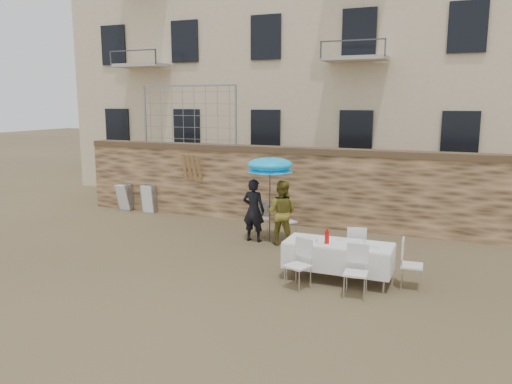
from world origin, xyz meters
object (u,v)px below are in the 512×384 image
at_px(table_chair_back, 356,247).
at_px(banquet_table, 338,245).
at_px(woman_dress, 281,213).
at_px(couple_chair_right, 287,220).
at_px(chair_stack_left, 128,196).
at_px(umbrella, 270,167).
at_px(chair_stack_right, 151,198).
at_px(man_suit, 254,210).
at_px(table_chair_front_right, 356,272).
at_px(soda_bottle, 327,237).
at_px(couple_chair_left, 262,218).
at_px(table_chair_side, 412,264).
at_px(table_chair_front_left, 298,265).

bearing_deg(table_chair_back, banquet_table, 63.32).
bearing_deg(woman_dress, couple_chair_right, -87.42).
bearing_deg(banquet_table, couple_chair_right, 127.45).
height_order(woman_dress, banquet_table, woman_dress).
xyz_separation_m(couple_chair_right, chair_stack_left, (-5.99, 1.38, -0.02)).
distance_m(umbrella, chair_stack_right, 5.33).
xyz_separation_m(man_suit, chair_stack_left, (-5.29, 1.93, -0.34)).
relative_size(woman_dress, table_chair_front_right, 1.69).
height_order(umbrella, table_chair_front_right, umbrella).
relative_size(couple_chair_right, chair_stack_left, 1.04).
bearing_deg(soda_bottle, table_chair_front_right, -40.60).
distance_m(couple_chair_right, chair_stack_left, 6.15).
distance_m(woman_dress, table_chair_back, 2.44).
distance_m(couple_chair_left, banquet_table, 3.69).
bearing_deg(soda_bottle, umbrella, 132.38).
bearing_deg(couple_chair_left, soda_bottle, 104.38).
bearing_deg(chair_stack_right, couple_chair_left, -17.42).
distance_m(woman_dress, couple_chair_right, 0.64).
xyz_separation_m(umbrella, table_chair_side, (3.65, -2.00, -1.43)).
xyz_separation_m(table_chair_front_left, table_chair_side, (2.00, 0.85, 0.00)).
height_order(table_chair_back, table_chair_side, same).
height_order(man_suit, banquet_table, man_suit).
bearing_deg(soda_bottle, woman_dress, 128.39).
bearing_deg(couple_chair_left, table_chair_front_left, 94.00).
xyz_separation_m(couple_chair_right, table_chair_back, (2.15, -1.75, 0.00)).
distance_m(soda_bottle, table_chair_front_left, 0.84).
bearing_deg(banquet_table, table_chair_back, 75.96).
distance_m(couple_chair_right, banquet_table, 3.22).
relative_size(soda_bottle, table_chair_front_left, 0.27).
relative_size(couple_chair_right, table_chair_front_right, 1.00).
relative_size(man_suit, chair_stack_right, 1.75).
xyz_separation_m(umbrella, table_chair_back, (2.45, -1.30, -1.43)).
relative_size(man_suit, chair_stack_left, 1.75).
bearing_deg(table_chair_front_right, table_chair_back, 97.30).
relative_size(woman_dress, chair_stack_right, 1.76).
distance_m(chair_stack_left, chair_stack_right, 0.90).
distance_m(couple_chair_left, chair_stack_right, 4.60).
bearing_deg(table_chair_front_right, couple_chair_right, 122.97).
xyz_separation_m(banquet_table, table_chair_front_left, (-0.60, -0.75, -0.25)).
distance_m(umbrella, table_chair_back, 3.12).
xyz_separation_m(umbrella, table_chair_front_left, (1.65, -2.85, -1.43)).
bearing_deg(couple_chair_left, table_chair_front_right, 105.82).
bearing_deg(table_chair_front_left, soda_bottle, 78.33).
relative_size(woman_dress, chair_stack_left, 1.76).
distance_m(couple_chair_left, table_chair_front_left, 3.88).
height_order(woman_dress, table_chair_back, woman_dress).
bearing_deg(couple_chair_left, woman_dress, 115.86).
distance_m(couple_chair_right, table_chair_back, 2.77).
bearing_deg(chair_stack_left, chair_stack_right, 0.00).
distance_m(umbrella, table_chair_side, 4.40).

